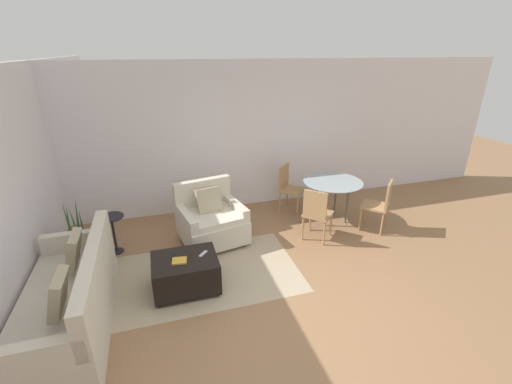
% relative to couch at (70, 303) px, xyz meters
% --- Properties ---
extents(ground_plane, '(20.00, 20.00, 0.00)m').
position_rel_couch_xyz_m(ground_plane, '(2.27, -0.58, -0.32)').
color(ground_plane, '#936B47').
extents(wall_back, '(12.00, 0.06, 2.75)m').
position_rel_couch_xyz_m(wall_back, '(2.27, 2.68, 1.05)').
color(wall_back, white).
rests_on(wall_back, ground_plane).
extents(wall_left, '(0.06, 12.00, 2.75)m').
position_rel_couch_xyz_m(wall_left, '(-0.56, 0.92, 1.05)').
color(wall_left, white).
rests_on(wall_left, ground_plane).
extents(area_rug, '(2.59, 1.58, 0.01)m').
position_rel_couch_xyz_m(area_rug, '(1.55, 0.55, -0.32)').
color(area_rug, tan).
rests_on(area_rug, ground_plane).
extents(couch, '(0.88, 2.03, 0.95)m').
position_rel_couch_xyz_m(couch, '(0.00, 0.00, 0.00)').
color(couch, beige).
rests_on(couch, ground_plane).
extents(armchair, '(1.11, 1.06, 0.95)m').
position_rel_couch_xyz_m(armchair, '(1.81, 1.43, 0.04)').
color(armchair, beige).
rests_on(armchair, ground_plane).
extents(ottoman, '(0.82, 0.63, 0.45)m').
position_rel_couch_xyz_m(ottoman, '(1.28, 0.32, -0.08)').
color(ottoman, black).
rests_on(ottoman, ground_plane).
extents(book_stack, '(0.20, 0.17, 0.02)m').
position_rel_couch_xyz_m(book_stack, '(1.21, 0.28, 0.14)').
color(book_stack, gold).
rests_on(book_stack, ottoman).
extents(tv_remote_primary, '(0.13, 0.14, 0.01)m').
position_rel_couch_xyz_m(tv_remote_primary, '(1.52, 0.36, 0.13)').
color(tv_remote_primary, '#B7B7BC').
rests_on(tv_remote_primary, ottoman).
extents(tv_remote_secondary, '(0.05, 0.14, 0.01)m').
position_rel_couch_xyz_m(tv_remote_secondary, '(1.16, 0.43, 0.13)').
color(tv_remote_secondary, black).
rests_on(tv_remote_secondary, ottoman).
extents(potted_plant, '(0.40, 0.40, 0.98)m').
position_rel_couch_xyz_m(potted_plant, '(-0.14, 1.44, -0.11)').
color(potted_plant, brown).
rests_on(potted_plant, ground_plane).
extents(side_table, '(0.36, 0.36, 0.61)m').
position_rel_couch_xyz_m(side_table, '(0.34, 1.50, 0.10)').
color(side_table, black).
rests_on(side_table, ground_plane).
extents(dining_table, '(1.04, 1.04, 0.75)m').
position_rel_couch_xyz_m(dining_table, '(4.01, 1.54, 0.33)').
color(dining_table, '#99A8AD').
rests_on(dining_table, ground_plane).
extents(dining_chair_near_left, '(0.59, 0.59, 0.90)m').
position_rel_couch_xyz_m(dining_chair_near_left, '(3.42, 0.95, 0.20)').
color(dining_chair_near_left, tan).
rests_on(dining_chair_near_left, ground_plane).
extents(dining_chair_near_right, '(0.59, 0.59, 0.90)m').
position_rel_couch_xyz_m(dining_chair_near_right, '(4.61, 0.95, 0.20)').
color(dining_chair_near_right, tan).
rests_on(dining_chair_near_right, ground_plane).
extents(dining_chair_far_left, '(0.59, 0.59, 0.90)m').
position_rel_couch_xyz_m(dining_chair_far_left, '(3.42, 2.14, 0.20)').
color(dining_chair_far_left, tan).
rests_on(dining_chair_far_left, ground_plane).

